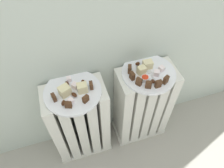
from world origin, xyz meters
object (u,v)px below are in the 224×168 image
at_px(radiator_right, 142,106).
at_px(fork, 152,76).
at_px(radiator_left, 80,123).
at_px(plate_right, 149,73).
at_px(jam_bowl_right, 145,78).
at_px(plate_left, 73,92).

xyz_separation_m(radiator_right, fork, (0.00, -0.03, 0.30)).
relative_size(radiator_left, plate_right, 2.13).
relative_size(radiator_right, jam_bowl_right, 14.41).
xyz_separation_m(radiator_left, plate_right, (0.37, -0.00, 0.29)).
bearing_deg(radiator_left, radiator_right, 0.00).
distance_m(plate_right, fork, 0.03).
distance_m(radiator_right, fork, 0.30).
xyz_separation_m(plate_left, jam_bowl_right, (0.34, -0.04, 0.02)).
distance_m(radiator_right, jam_bowl_right, 0.31).
xyz_separation_m(radiator_left, plate_left, (-0.00, -0.00, 0.29)).
bearing_deg(plate_left, plate_right, 0.00).
bearing_deg(radiator_right, plate_right, -63.43).
bearing_deg(jam_bowl_right, radiator_right, 44.68).
bearing_deg(fork, radiator_right, 100.21).
relative_size(plate_left, plate_right, 1.00).
relative_size(radiator_left, fork, 5.86).
bearing_deg(radiator_left, jam_bowl_right, -6.32).
height_order(jam_bowl_right, fork, jam_bowl_right).
relative_size(plate_right, fork, 2.75).
bearing_deg(radiator_left, plate_right, -0.00).
relative_size(jam_bowl_right, fork, 0.41).
height_order(radiator_left, plate_right, plate_right).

